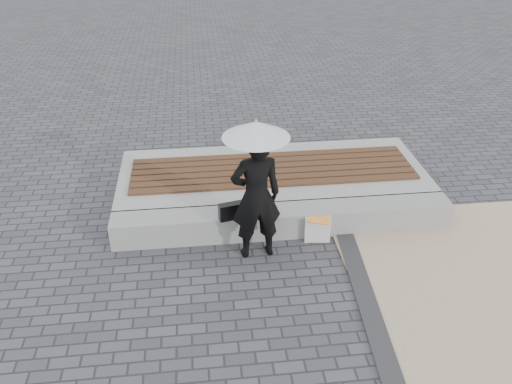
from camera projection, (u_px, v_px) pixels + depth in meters
ground at (304, 304)px, 6.67m from camera, size 80.00×80.00×0.00m
edging_band at (375, 327)px, 6.31m from camera, size 0.61×5.20×0.04m
seating_ledge at (284, 220)px, 7.94m from camera, size 5.00×0.45×0.40m
timber_platform at (272, 181)px, 8.97m from camera, size 5.00×2.00×0.40m
timber_decking at (273, 169)px, 8.86m from camera, size 4.60×1.20×0.04m
woman at (256, 196)px, 7.11m from camera, size 0.73×0.53×1.87m
parasol at (256, 129)px, 6.62m from camera, size 0.86×0.86×1.10m
handbag at (231, 211)px, 7.56m from camera, size 0.36×0.20×0.24m
canvas_tote at (317, 229)px, 7.76m from camera, size 0.38×0.19×0.38m
magazine at (319, 219)px, 7.62m from camera, size 0.37×0.32×0.01m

